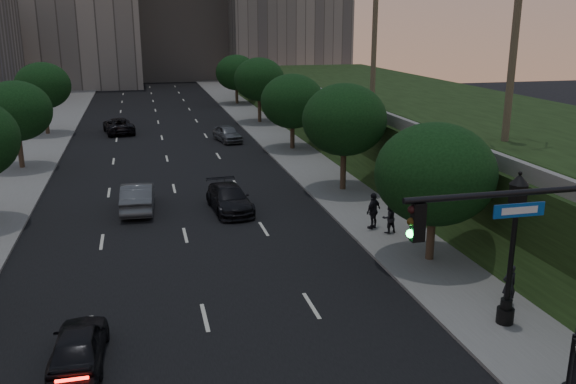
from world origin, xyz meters
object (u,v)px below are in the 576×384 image
object	(u,v)px
sedan_near_left	(79,344)
pedestrian_b	(389,218)
sedan_near_right	(229,199)
sedan_far_right	(227,133)
street_lamp	(511,256)
pedestrian_a	(509,285)
traffic_signal_mast	(551,286)
pedestrian_c	(373,211)
sedan_far_left	(119,126)
sedan_mid_left	(138,197)

from	to	relation	value
sedan_near_left	pedestrian_b	world-z (taller)	pedestrian_b
sedan_near_right	sedan_far_right	size ratio (longest dim) A/B	1.16
street_lamp	sedan_near_left	world-z (taller)	street_lamp
pedestrian_a	traffic_signal_mast	bearing A→B (deg)	59.59
sedan_far_right	pedestrian_a	distance (m)	35.15
sedan_far_right	pedestrian_c	xyz separation A→B (m)	(3.76, -25.41, 0.37)
sedan_far_left	pedestrian_c	world-z (taller)	pedestrian_c
sedan_far_right	sedan_near_left	bearing A→B (deg)	-116.50
sedan_mid_left	sedan_near_left	bearing A→B (deg)	86.13
sedan_mid_left	sedan_far_right	xyz separation A→B (m)	(7.82, 18.99, -0.08)
pedestrian_b	sedan_far_left	bearing A→B (deg)	-79.21
sedan_mid_left	pedestrian_b	world-z (taller)	pedestrian_b
sedan_far_left	traffic_signal_mast	bearing A→B (deg)	95.59
traffic_signal_mast	pedestrian_a	xyz separation A→B (m)	(2.69, 5.59, -2.72)
street_lamp	sedan_far_right	distance (m)	36.29
traffic_signal_mast	sedan_near_left	distance (m)	13.91
sedan_mid_left	pedestrian_c	size ratio (longest dim) A/B	2.61
sedan_near_left	pedestrian_a	xyz separation A→B (m)	(15.16, 0.21, 0.28)
street_lamp	sedan_near_left	distance (m)	14.44
street_lamp	sedan_far_right	world-z (taller)	street_lamp
sedan_near_left	sedan_mid_left	xyz separation A→B (m)	(1.89, 15.96, 0.13)
sedan_near_right	sedan_mid_left	bearing A→B (deg)	160.96
sedan_far_right	pedestrian_a	xyz separation A→B (m)	(5.44, -34.73, 0.23)
sedan_far_left	sedan_near_right	size ratio (longest dim) A/B	1.08
sedan_near_right	pedestrian_b	xyz separation A→B (m)	(7.09, -5.94, 0.21)
sedan_far_left	sedan_far_right	xyz separation A→B (m)	(9.45, -6.54, -0.02)
traffic_signal_mast	street_lamp	xyz separation A→B (m)	(1.80, 4.37, -1.04)
pedestrian_c	sedan_near_left	bearing A→B (deg)	0.78
sedan_mid_left	pedestrian_b	size ratio (longest dim) A/B	3.14
street_lamp	pedestrian_b	distance (m)	9.89
sedan_near_left	pedestrian_c	distance (m)	16.51
street_lamp	pedestrian_b	xyz separation A→B (m)	(-0.28, 9.74, -1.70)
sedan_mid_left	sedan_near_right	distance (m)	5.16
sedan_near_left	pedestrian_b	bearing A→B (deg)	-145.56
traffic_signal_mast	pedestrian_b	xyz separation A→B (m)	(1.52, 14.11, -2.74)
sedan_near_left	pedestrian_b	distance (m)	16.49
traffic_signal_mast	pedestrian_b	size ratio (longest dim) A/B	4.48
street_lamp	pedestrian_c	size ratio (longest dim) A/B	2.99
sedan_near_left	pedestrian_c	xyz separation A→B (m)	(13.47, 9.53, 0.42)
sedan_far_left	sedan_near_left	bearing A→B (deg)	80.63
sedan_near_right	sedan_near_left	bearing A→B (deg)	-119.77
sedan_far_left	sedan_far_right	distance (m)	11.49
sedan_mid_left	sedan_near_right	xyz separation A→B (m)	(5.00, -1.29, -0.09)
sedan_far_left	pedestrian_b	distance (m)	35.50
street_lamp	pedestrian_a	world-z (taller)	street_lamp
sedan_far_right	pedestrian_b	world-z (taller)	pedestrian_b
sedan_near_right	pedestrian_a	bearing A→B (deg)	-64.85
traffic_signal_mast	sedan_near_right	world-z (taller)	traffic_signal_mast
sedan_near_left	pedestrian_a	bearing A→B (deg)	-176.75
sedan_far_left	pedestrian_c	size ratio (longest dim) A/B	2.84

